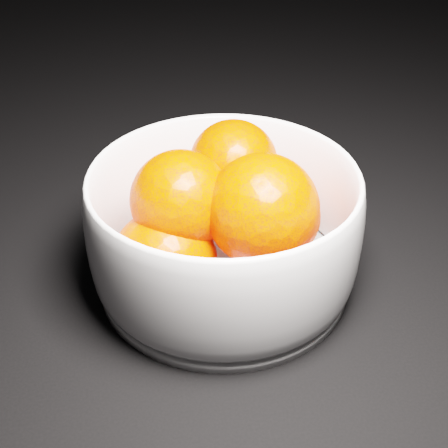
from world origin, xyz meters
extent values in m
cylinder|color=white|center=(0.25, 0.18, 0.01)|extent=(0.20, 0.20, 0.01)
sphere|color=#FF3100|center=(0.30, 0.20, 0.05)|extent=(0.07, 0.07, 0.07)
sphere|color=#FF3100|center=(0.23, 0.23, 0.05)|extent=(0.07, 0.07, 0.07)
sphere|color=#FF3100|center=(0.20, 0.16, 0.05)|extent=(0.08, 0.08, 0.08)
sphere|color=#FF3100|center=(0.28, 0.14, 0.05)|extent=(0.06, 0.06, 0.06)
sphere|color=#FF3100|center=(0.26, 0.22, 0.09)|extent=(0.07, 0.07, 0.07)
sphere|color=#FF3100|center=(0.22, 0.18, 0.09)|extent=(0.08, 0.08, 0.08)
sphere|color=#FF3100|center=(0.27, 0.16, 0.09)|extent=(0.08, 0.08, 0.08)
camera|label=1|loc=(0.18, -0.21, 0.34)|focal=50.00mm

